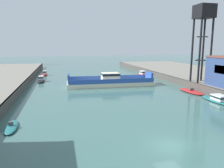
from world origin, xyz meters
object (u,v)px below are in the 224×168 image
at_px(moored_boat_mid_left, 143,74).
at_px(crane_tower, 204,20).
at_px(chain_ferry, 110,82).
at_px(moored_boat_near_right, 218,99).
at_px(moored_boat_far_right, 191,91).
at_px(moored_boat_upstream_a, 45,74).
at_px(moored_boat_near_left, 41,80).
at_px(moored_boat_mid_right, 11,127).

bearing_deg(moored_boat_mid_left, crane_tower, -79.76).
distance_m(chain_ferry, moored_boat_near_right, 25.95).
bearing_deg(crane_tower, moored_boat_near_right, -108.78).
xyz_separation_m(moored_boat_near_right, moored_boat_far_right, (-0.04, 8.48, -0.27)).
bearing_deg(moored_boat_mid_left, moored_boat_upstream_a, 165.38).
bearing_deg(chain_ferry, moored_boat_mid_left, 45.56).
xyz_separation_m(moored_boat_near_right, crane_tower, (3.86, 11.35, 15.47)).
bearing_deg(moored_boat_near_left, chain_ferry, -30.34).
height_order(chain_ferry, moored_boat_upstream_a, chain_ferry).
bearing_deg(chain_ferry, moored_boat_near_left, 149.66).
relative_size(moored_boat_near_right, moored_boat_mid_left, 1.12).
distance_m(moored_boat_near_right, moored_boat_far_right, 8.48).
bearing_deg(moored_boat_near_left, moored_boat_upstream_a, 89.53).
height_order(moored_boat_near_left, crane_tower, crane_tower).
distance_m(moored_boat_near_left, moored_boat_mid_right, 36.41).
bearing_deg(moored_boat_mid_left, moored_boat_near_left, -171.56).
bearing_deg(moored_boat_near_left, moored_boat_mid_left, 8.44).
relative_size(moored_boat_mid_left, moored_boat_upstream_a, 1.35).
height_order(moored_boat_near_right, moored_boat_mid_right, moored_boat_near_right).
bearing_deg(moored_boat_mid_right, chain_ferry, 54.07).
xyz_separation_m(chain_ferry, moored_boat_far_right, (15.76, -12.10, -0.80)).
relative_size(moored_boat_near_left, moored_boat_near_right, 0.80).
distance_m(moored_boat_mid_left, moored_boat_upstream_a, 34.24).
xyz_separation_m(chain_ferry, crane_tower, (19.66, -9.23, 14.95)).
height_order(moored_boat_near_left, moored_boat_far_right, moored_boat_near_left).
relative_size(chain_ferry, moored_boat_far_right, 2.83).
relative_size(moored_boat_upstream_a, crane_tower, 0.31).
height_order(moored_boat_near_left, moored_boat_upstream_a, moored_boat_near_left).
bearing_deg(moored_boat_near_left, moored_boat_mid_right, -91.06).
relative_size(moored_boat_mid_right, moored_boat_upstream_a, 0.99).
height_order(moored_boat_near_left, moored_boat_mid_left, moored_boat_mid_left).
distance_m(moored_boat_near_right, moored_boat_upstream_a, 56.02).
bearing_deg(moored_boat_near_right, moored_boat_upstream_a, 127.04).
relative_size(chain_ferry, moored_boat_mid_right, 4.21).
distance_m(moored_boat_near_right, moored_boat_mid_right, 34.92).
bearing_deg(moored_boat_near_right, moored_boat_far_right, 90.28).
bearing_deg(moored_boat_near_right, moored_boat_mid_left, 90.96).
distance_m(moored_boat_mid_right, moored_boat_upstream_a, 49.98).
relative_size(chain_ferry, moored_boat_near_right, 2.77).
bearing_deg(moored_boat_near_right, crane_tower, 71.22).
height_order(moored_boat_near_left, moored_boat_mid_right, moored_boat_near_left).
bearing_deg(crane_tower, moored_boat_upstream_a, 138.41).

